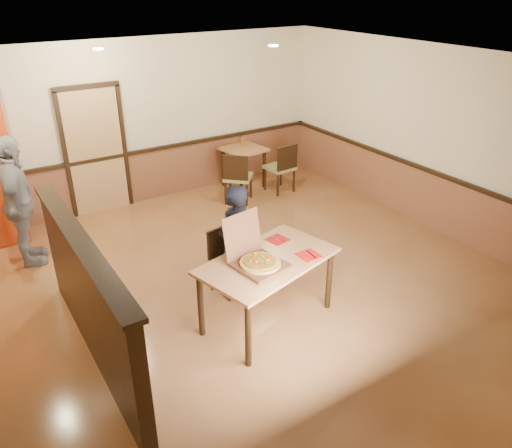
# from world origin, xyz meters

# --- Properties ---
(floor) EXTENTS (7.00, 7.00, 0.00)m
(floor) POSITION_xyz_m (0.00, 0.00, 0.00)
(floor) COLOR #B17445
(floor) RESTS_ON ground
(ceiling) EXTENTS (7.00, 7.00, 0.00)m
(ceiling) POSITION_xyz_m (0.00, 0.00, 2.80)
(ceiling) COLOR black
(ceiling) RESTS_ON wall_back
(wall_back) EXTENTS (7.00, 0.00, 7.00)m
(wall_back) POSITION_xyz_m (0.00, 3.50, 1.40)
(wall_back) COLOR beige
(wall_back) RESTS_ON floor
(wall_right) EXTENTS (0.00, 7.00, 7.00)m
(wall_right) POSITION_xyz_m (3.50, 0.00, 1.40)
(wall_right) COLOR beige
(wall_right) RESTS_ON floor
(wainscot_back) EXTENTS (7.00, 0.04, 0.90)m
(wainscot_back) POSITION_xyz_m (0.00, 3.47, 0.45)
(wainscot_back) COLOR brown
(wainscot_back) RESTS_ON floor
(chair_rail_back) EXTENTS (7.00, 0.06, 0.06)m
(chair_rail_back) POSITION_xyz_m (0.00, 3.45, 0.92)
(chair_rail_back) COLOR black
(chair_rail_back) RESTS_ON wall_back
(wainscot_right) EXTENTS (0.04, 7.00, 0.90)m
(wainscot_right) POSITION_xyz_m (3.47, 0.00, 0.45)
(wainscot_right) COLOR brown
(wainscot_right) RESTS_ON floor
(chair_rail_right) EXTENTS (0.06, 7.00, 0.06)m
(chair_rail_right) POSITION_xyz_m (3.45, 0.00, 0.92)
(chair_rail_right) COLOR black
(chair_rail_right) RESTS_ON wall_right
(back_door) EXTENTS (0.90, 0.06, 2.10)m
(back_door) POSITION_xyz_m (-0.80, 3.46, 1.05)
(back_door) COLOR tan
(back_door) RESTS_ON wall_back
(booth_partition) EXTENTS (0.20, 3.10, 1.44)m
(booth_partition) POSITION_xyz_m (-2.00, -0.20, 0.74)
(booth_partition) COLOR black
(booth_partition) RESTS_ON floor
(spot_b) EXTENTS (0.14, 0.14, 0.02)m
(spot_b) POSITION_xyz_m (-0.80, 2.50, 2.78)
(spot_b) COLOR #FFE7B2
(spot_b) RESTS_ON ceiling
(spot_c) EXTENTS (0.14, 0.14, 0.02)m
(spot_c) POSITION_xyz_m (1.40, 1.50, 2.78)
(spot_c) COLOR #FFE7B2
(spot_c) RESTS_ON ceiling
(main_table) EXTENTS (1.74, 1.25, 0.84)m
(main_table) POSITION_xyz_m (-0.13, -0.68, 0.73)
(main_table) COLOR tan
(main_table) RESTS_ON floor
(diner_chair) EXTENTS (0.49, 0.49, 0.84)m
(diner_chair) POSITION_xyz_m (-0.18, 0.17, 0.46)
(diner_chair) COLOR #88884F
(diner_chair) RESTS_ON floor
(side_chair_left) EXTENTS (0.65, 0.65, 0.93)m
(side_chair_left) POSITION_xyz_m (1.32, 2.45, 0.51)
(side_chair_left) COLOR #88884F
(side_chair_left) RESTS_ON floor
(side_chair_right) EXTENTS (0.49, 0.49, 0.94)m
(side_chair_right) POSITION_xyz_m (2.28, 2.43, 0.51)
(side_chair_right) COLOR #88884F
(side_chair_right) RESTS_ON floor
(side_table) EXTENTS (0.79, 0.79, 0.77)m
(side_table) POSITION_xyz_m (1.82, 3.05, 0.59)
(side_table) COLOR tan
(side_table) RESTS_ON floor
(diner) EXTENTS (0.64, 0.55, 1.49)m
(diner) POSITION_xyz_m (-0.15, 0.03, 0.74)
(diner) COLOR black
(diner) RESTS_ON floor
(passerby) EXTENTS (0.69, 1.16, 1.85)m
(passerby) POSITION_xyz_m (-2.22, 2.26, 0.93)
(passerby) COLOR gray
(passerby) RESTS_ON floor
(pizza_box) EXTENTS (0.59, 0.67, 0.53)m
(pizza_box) POSITION_xyz_m (-0.30, -0.72, 0.91)
(pizza_box) COLOR brown
(pizza_box) RESTS_ON main_table
(pizza) EXTENTS (0.46, 0.46, 0.03)m
(pizza) POSITION_xyz_m (-0.29, -0.77, 0.89)
(pizza) COLOR gold
(pizza) RESTS_ON pizza_box
(napkin_near) EXTENTS (0.24, 0.24, 0.01)m
(napkin_near) POSITION_xyz_m (0.31, -0.86, 0.84)
(napkin_near) COLOR red
(napkin_near) RESTS_ON main_table
(napkin_far) EXTENTS (0.27, 0.27, 0.01)m
(napkin_far) POSITION_xyz_m (0.23, -0.36, 0.84)
(napkin_far) COLOR red
(napkin_far) RESTS_ON main_table
(condiment) EXTENTS (0.06, 0.06, 0.16)m
(condiment) POSITION_xyz_m (1.88, 3.17, 0.85)
(condiment) COLOR brown
(condiment) RESTS_ON side_table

